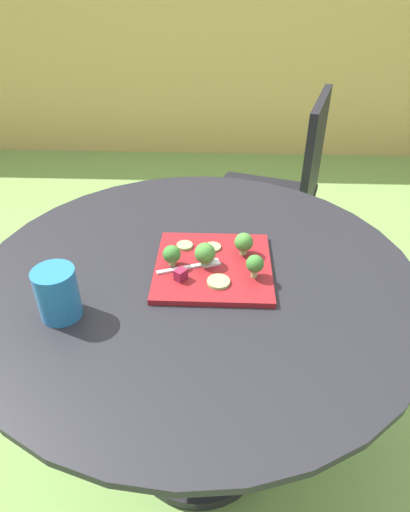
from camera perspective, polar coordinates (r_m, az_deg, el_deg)
The scene contains 15 objects.
ground_plane at distance 1.61m, azimuth -0.76°, elevation -22.79°, with size 12.00×12.00×0.00m, color #70994C.
bamboo_fence at distance 3.47m, azimuth 1.58°, elevation 25.75°, with size 8.00×0.08×1.62m, color tan.
patio_table at distance 1.21m, azimuth -0.95°, elevation -9.86°, with size 1.06×1.06×0.72m.
patio_chair at distance 1.95m, azimuth 9.97°, elevation 8.94°, with size 0.55×0.55×0.90m.
salad_plate at distance 1.08m, azimuth 1.06°, elevation -1.35°, with size 0.28×0.28×0.01m, color maroon.
drinking_glass at distance 0.97m, azimuth -18.29°, elevation -4.85°, with size 0.09×0.09×0.11m.
fork at distance 1.06m, azimuth -1.32°, elevation -1.27°, with size 0.15×0.07×0.00m.
broccoli_floret_0 at distance 1.09m, azimuth 4.98°, elevation 1.74°, with size 0.05×0.05×0.06m.
broccoli_floret_1 at distance 1.02m, azimuth 6.40°, elevation -1.05°, with size 0.04×0.04×0.06m.
broccoli_floret_2 at distance 1.05m, azimuth -0.00°, elevation 0.34°, with size 0.05×0.05×0.06m.
broccoli_floret_3 at distance 1.05m, azimuth -4.28°, elevation 0.21°, with size 0.04×0.04×0.05m.
cucumber_slice_0 at distance 1.01m, azimuth 1.74°, elevation -3.31°, with size 0.05×0.05×0.01m, color #8EB766.
cucumber_slice_1 at distance 1.13m, azimuth 1.00°, elevation 1.16°, with size 0.04×0.04×0.01m, color #8EB766.
cucumber_slice_2 at distance 1.13m, azimuth -2.62°, elevation 1.35°, with size 0.04×0.04×0.01m, color #8EB766.
beet_chunk_0 at distance 1.02m, azimuth -3.13°, elevation -2.39°, with size 0.03×0.02×0.03m, color maroon.
Camera 1 is at (0.06, -0.86, 1.36)m, focal length 31.26 mm.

